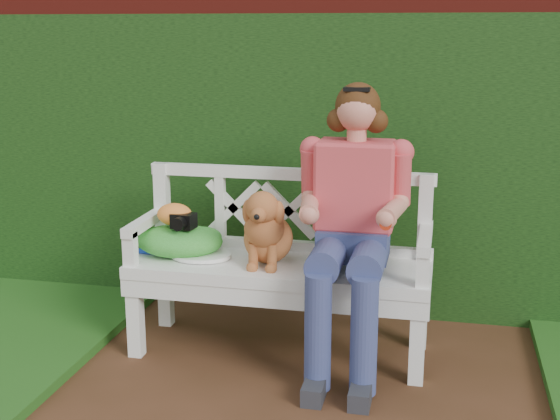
# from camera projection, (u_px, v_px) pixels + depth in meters

# --- Properties ---
(brick_wall) EXTENTS (10.00, 0.30, 2.20)m
(brick_wall) POSITION_uv_depth(u_px,v_px,m) (345.00, 119.00, 4.42)
(brick_wall) COLOR maroon
(brick_wall) RESTS_ON ground
(ivy_hedge) EXTENTS (10.00, 0.18, 1.70)m
(ivy_hedge) POSITION_uv_depth(u_px,v_px,m) (338.00, 167.00, 4.27)
(ivy_hedge) COLOR #255218
(ivy_hedge) RESTS_ON ground
(garden_bench) EXTENTS (1.63, 0.75, 0.48)m
(garden_bench) POSITION_uv_depth(u_px,v_px,m) (280.00, 307.00, 3.81)
(garden_bench) COLOR white
(garden_bench) RESTS_ON ground
(seated_woman) EXTENTS (0.59, 0.77, 1.34)m
(seated_woman) POSITION_uv_depth(u_px,v_px,m) (353.00, 231.00, 3.61)
(seated_woman) COLOR #F93858
(seated_woman) RESTS_ON ground
(dog) EXTENTS (0.37, 0.42, 0.39)m
(dog) POSITION_uv_depth(u_px,v_px,m) (267.00, 226.00, 3.68)
(dog) COLOR olive
(dog) RESTS_ON garden_bench
(tennis_racket) EXTENTS (0.64, 0.37, 0.03)m
(tennis_racket) POSITION_uv_depth(u_px,v_px,m) (196.00, 255.00, 3.83)
(tennis_racket) COLOR white
(tennis_racket) RESTS_ON garden_bench
(green_bag) EXTENTS (0.53, 0.46, 0.15)m
(green_bag) POSITION_uv_depth(u_px,v_px,m) (180.00, 240.00, 3.86)
(green_bag) COLOR #2B921A
(green_bag) RESTS_ON garden_bench
(camera_item) EXTENTS (0.13, 0.10, 0.08)m
(camera_item) POSITION_uv_depth(u_px,v_px,m) (184.00, 221.00, 3.79)
(camera_item) COLOR black
(camera_item) RESTS_ON green_bag
(baseball_glove) EXTENTS (0.20, 0.16, 0.12)m
(baseball_glove) POSITION_uv_depth(u_px,v_px,m) (175.00, 214.00, 3.83)
(baseball_glove) COLOR orange
(baseball_glove) RESTS_ON green_bag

